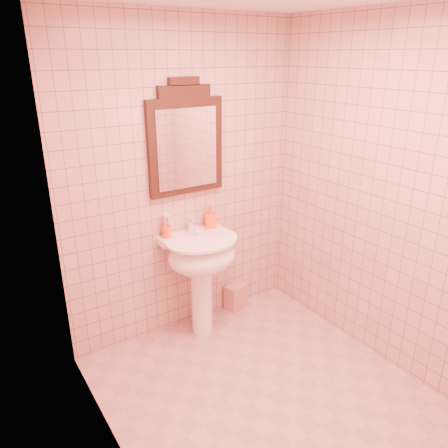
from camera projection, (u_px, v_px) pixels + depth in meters
floor at (266, 395)px, 3.01m from camera, size 2.20×2.20×0.00m
back_wall at (184, 184)px, 3.42m from camera, size 2.00×0.02×2.50m
pedestal_sink at (202, 262)px, 3.46m from camera, size 0.58×0.58×0.86m
faucet at (192, 226)px, 3.47m from camera, size 0.04×0.16×0.11m
mirror at (186, 142)px, 3.28m from camera, size 0.62×0.06×0.86m
toothbrush_cup at (167, 231)px, 3.39m from camera, size 0.07×0.07×0.17m
soap_dispenser at (210, 217)px, 3.56m from camera, size 0.11×0.11×0.19m
towel at (235, 296)px, 4.02m from camera, size 0.22×0.18×0.23m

